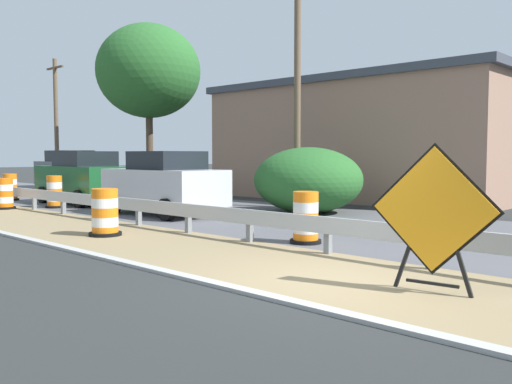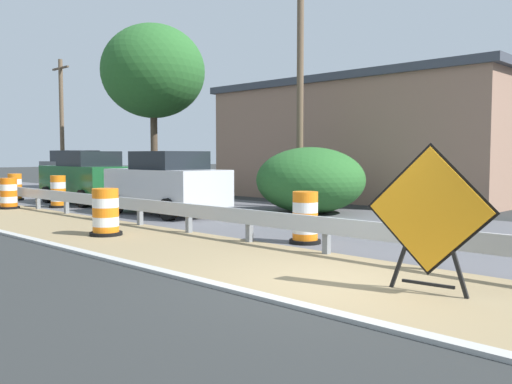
# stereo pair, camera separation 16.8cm
# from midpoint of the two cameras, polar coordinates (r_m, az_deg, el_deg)

# --- Properties ---
(ground_plane) EXTENTS (160.00, 160.00, 0.00)m
(ground_plane) POSITION_cam_midpoint_polar(r_m,az_deg,el_deg) (8.10, 7.69, -9.44)
(ground_plane) COLOR #2B2D2D
(median_dirt_strip) EXTENTS (3.25, 120.00, 0.01)m
(median_dirt_strip) POSITION_cam_midpoint_polar(r_m,az_deg,el_deg) (8.44, 9.38, -8.89)
(median_dirt_strip) COLOR #8E7A56
(median_dirt_strip) RESTS_ON ground
(far_lane_asphalt) EXTENTS (7.43, 120.00, 0.00)m
(far_lane_asphalt) POSITION_cam_midpoint_polar(r_m,az_deg,el_deg) (13.15, 22.43, -4.54)
(far_lane_asphalt) COLOR #56565B
(far_lane_asphalt) RESTS_ON ground
(curb_near_edge) EXTENTS (0.20, 120.00, 0.11)m
(curb_near_edge) POSITION_cam_midpoint_polar(r_m,az_deg,el_deg) (7.11, 1.50, -11.27)
(curb_near_edge) COLOR #ADADA8
(curb_near_edge) RESTS_ON ground
(guardrail_median) EXTENTS (0.18, 49.06, 0.71)m
(guardrail_median) POSITION_cam_midpoint_polar(r_m,az_deg,el_deg) (10.93, 2.54, -3.19)
(guardrail_median) COLOR #ADB2B7
(guardrail_median) RESTS_ON ground
(warning_sign_diamond) EXTENTS (0.25, 1.77, 2.04)m
(warning_sign_diamond) POSITION_cam_midpoint_polar(r_m,az_deg,el_deg) (7.69, 17.47, -2.22)
(warning_sign_diamond) COLOR black
(warning_sign_diamond) RESTS_ON ground
(traffic_barrel_nearest) EXTENTS (0.67, 0.67, 1.10)m
(traffic_barrel_nearest) POSITION_cam_midpoint_polar(r_m,az_deg,el_deg) (11.54, 4.80, -2.93)
(traffic_barrel_nearest) COLOR orange
(traffic_barrel_nearest) RESTS_ON ground
(traffic_barrel_close) EXTENTS (0.75, 0.75, 1.09)m
(traffic_barrel_close) POSITION_cam_midpoint_polar(r_m,az_deg,el_deg) (13.08, -15.89, -2.27)
(traffic_barrel_close) COLOR orange
(traffic_barrel_close) RESTS_ON ground
(traffic_barrel_mid) EXTENTS (0.65, 0.65, 1.14)m
(traffic_barrel_mid) POSITION_cam_midpoint_polar(r_m,az_deg,el_deg) (20.53, -20.55, -0.12)
(traffic_barrel_mid) COLOR orange
(traffic_barrel_mid) RESTS_ON ground
(traffic_barrel_far) EXTENTS (0.69, 0.69, 1.07)m
(traffic_barrel_far) POSITION_cam_midpoint_polar(r_m,az_deg,el_deg) (20.71, -25.04, -0.30)
(traffic_barrel_far) COLOR orange
(traffic_barrel_far) RESTS_ON ground
(traffic_barrel_farther) EXTENTS (0.67, 0.67, 1.10)m
(traffic_barrel_farther) POSITION_cam_midpoint_polar(r_m,az_deg,el_deg) (24.52, -24.52, 0.34)
(traffic_barrel_farther) COLOR orange
(traffic_barrel_farther) RESTS_ON ground
(car_lead_near_lane) EXTENTS (2.15, 4.12, 1.98)m
(car_lead_near_lane) POSITION_cam_midpoint_polar(r_m,az_deg,el_deg) (17.22, -9.83, 0.93)
(car_lead_near_lane) COLOR silver
(car_lead_near_lane) RESTS_ON ground
(car_trailing_near_lane) EXTENTS (2.07, 4.76, 2.10)m
(car_trailing_near_lane) POSITION_cam_midpoint_polar(r_m,az_deg,el_deg) (29.42, -18.91, 2.10)
(car_trailing_near_lane) COLOR #4C5156
(car_trailing_near_lane) RESTS_ON ground
(car_lead_far_lane) EXTENTS (2.15, 4.30, 2.00)m
(car_lead_far_lane) POSITION_cam_midpoint_polar(r_m,az_deg,el_deg) (21.82, -17.81, 1.45)
(car_lead_far_lane) COLOR #195128
(car_lead_far_lane) RESTS_ON ground
(roadside_shop_near) EXTENTS (6.81, 13.23, 5.02)m
(roadside_shop_near) POSITION_cam_midpoint_polar(r_m,az_deg,el_deg) (24.26, 11.29, 5.37)
(roadside_shop_near) COLOR #93705B
(roadside_shop_near) RESTS_ON ground
(utility_pole_near) EXTENTS (0.24, 1.80, 9.32)m
(utility_pole_near) POSITION_cam_midpoint_polar(r_m,az_deg,el_deg) (19.59, 4.11, 12.57)
(utility_pole_near) COLOR brown
(utility_pole_near) RESTS_ON ground
(utility_pole_mid) EXTENTS (0.24, 1.80, 7.35)m
(utility_pole_mid) POSITION_cam_midpoint_polar(r_m,az_deg,el_deg) (33.62, -20.32, 7.00)
(utility_pole_mid) COLOR brown
(utility_pole_mid) RESTS_ON ground
(bush_roadside) EXTENTS (3.50, 3.50, 2.12)m
(bush_roadside) POSITION_cam_midpoint_polar(r_m,az_deg,el_deg) (17.55, 5.22, 1.25)
(bush_roadside) COLOR #286028
(bush_roadside) RESTS_ON ground
(tree_roadside) EXTENTS (5.34, 5.34, 8.59)m
(tree_roadside) POSITION_cam_midpoint_polar(r_m,az_deg,el_deg) (29.27, -11.34, 12.28)
(tree_roadside) COLOR #4C3D2D
(tree_roadside) RESTS_ON ground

